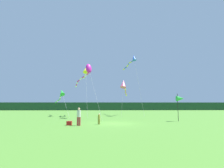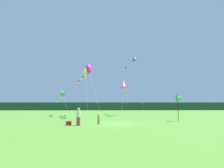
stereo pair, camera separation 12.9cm
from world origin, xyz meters
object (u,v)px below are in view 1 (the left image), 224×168
(person_child, at_px, (99,118))
(kite_blue, at_px, (133,60))
(person_adult, at_px, (79,116))
(kite_magenta, at_px, (87,71))
(banner_flag_pole, at_px, (180,99))
(kite_yellow, at_px, (86,71))
(kite_green, at_px, (61,94))
(kite_rainbow, at_px, (124,85))
(cooler_box, at_px, (69,123))

(person_child, xyz_separation_m, kite_blue, (6.04, 16.41, 10.45))
(person_adult, distance_m, person_child, 2.22)
(person_child, bearing_deg, kite_magenta, 104.75)
(person_adult, xyz_separation_m, banner_flag_pole, (11.69, 4.07, 1.76))
(kite_blue, bearing_deg, kite_yellow, -159.05)
(person_child, xyz_separation_m, kite_green, (-7.30, 13.30, 3.30))
(banner_flag_pole, bearing_deg, kite_yellow, 142.01)
(kite_yellow, bearing_deg, banner_flag_pole, -37.99)
(banner_flag_pole, relative_size, kite_rainbow, 0.49)
(banner_flag_pole, distance_m, kite_rainbow, 12.00)
(cooler_box, height_order, banner_flag_pole, banner_flag_pole)
(person_adult, height_order, kite_yellow, kite_yellow)
(kite_yellow, bearing_deg, cooler_box, -89.51)
(person_adult, height_order, kite_magenta, kite_magenta)
(banner_flag_pole, height_order, kite_yellow, kite_yellow)
(cooler_box, distance_m, kite_magenta, 11.65)
(cooler_box, bearing_deg, kite_magenta, 86.35)
(cooler_box, xyz_separation_m, kite_blue, (8.90, 17.11, 10.86))
(banner_flag_pole, distance_m, kite_blue, 16.26)
(person_child, height_order, cooler_box, person_child)
(person_adult, xyz_separation_m, kite_rainbow, (5.73, 14.10, 4.58))
(person_child, height_order, kite_green, kite_green)
(kite_rainbow, bearing_deg, kite_magenta, -144.44)
(person_child, xyz_separation_m, kite_rainbow, (3.84, 13.00, 4.93))
(kite_blue, bearing_deg, cooler_box, -117.49)
(cooler_box, height_order, kite_rainbow, kite_rainbow)
(person_child, distance_m, kite_yellow, 15.25)
(cooler_box, bearing_deg, kite_green, 107.57)
(kite_magenta, height_order, kite_rainbow, kite_magenta)
(person_child, relative_size, cooler_box, 2.20)
(person_child, xyz_separation_m, kite_magenta, (-2.27, 8.63, 6.55))
(cooler_box, height_order, kite_blue, kite_blue)
(cooler_box, bearing_deg, kite_blue, 62.51)
(kite_yellow, bearing_deg, person_adult, -85.56)
(cooler_box, relative_size, kite_magenta, 0.05)
(person_child, height_order, kite_yellow, kite_yellow)
(banner_flag_pole, relative_size, kite_magenta, 0.33)
(banner_flag_pole, distance_m, kite_yellow, 17.08)
(banner_flag_pole, distance_m, kite_magenta, 14.05)
(person_adult, height_order, kite_green, kite_green)
(kite_rainbow, bearing_deg, person_child, -106.47)
(kite_green, bearing_deg, person_child, -61.24)
(kite_magenta, xyz_separation_m, kite_blue, (8.31, 7.78, 3.91))
(cooler_box, distance_m, kite_blue, 22.14)
(kite_yellow, height_order, kite_green, kite_yellow)
(cooler_box, relative_size, kite_rainbow, 0.07)
(kite_magenta, relative_size, kite_blue, 0.84)
(cooler_box, xyz_separation_m, kite_green, (-4.43, 14.00, 3.71))
(banner_flag_pole, bearing_deg, person_child, -163.15)
(person_adult, height_order, cooler_box, person_adult)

